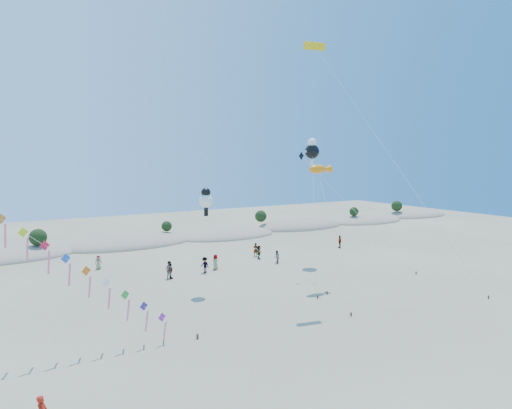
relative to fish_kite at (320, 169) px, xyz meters
The scene contains 8 objects.
ground 22.37m from the fish_kite, 127.22° to the right, with size 160.00×160.00×0.00m, color #7F7458.
dune_ridge 33.66m from the fish_kite, 109.44° to the left, with size 145.30×11.49×5.57m.
fish_kite is the anchor object (origin of this frame).
cartoon_kite_low 11.68m from the fish_kite, 161.34° to the left, with size 9.64×7.88×9.85m.
cartoon_kite_high 10.02m from the fish_kite, 56.53° to the left, with size 9.76×13.08×15.11m.
parafoil_kite 10.89m from the fish_kite, 132.69° to the right, with size 13.49×10.37×22.97m.
dark_kite 5.45m from the fish_kite, 23.60° to the left, with size 10.81×7.48×13.34m.
beachgoers 16.08m from the fish_kite, 114.36° to the left, with size 32.98×8.87×1.88m.
Camera 1 is at (-15.73, -18.04, 12.41)m, focal length 30.00 mm.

